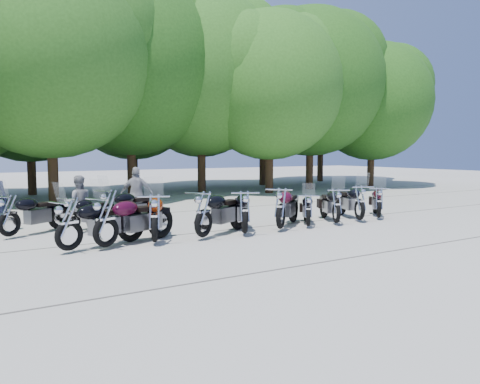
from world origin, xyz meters
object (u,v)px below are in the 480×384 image
motorcycle_0 (69,224)px  motorcycle_3 (203,212)px  motorcycle_8 (360,201)px  motorcycle_12 (110,208)px  motorcycle_9 (379,201)px  motorcycle_11 (72,213)px  motorcycle_2 (155,216)px  motorcycle_6 (308,209)px  motorcycle_7 (336,205)px  motorcycle_1 (106,220)px  motorcycle_5 (281,207)px  rider_2 (137,194)px  motorcycle_4 (245,211)px  motorcycle_10 (9,214)px  rider_1 (78,203)px

motorcycle_0 → motorcycle_3: (3.33, -0.11, 0.04)m
motorcycle_8 → motorcycle_12: (-7.43, 2.49, 0.00)m
motorcycle_9 → motorcycle_11: motorcycle_9 is taller
motorcycle_2 → motorcycle_6: (4.86, 0.00, -0.14)m
motorcycle_3 → motorcycle_7: 4.63m
motorcycle_7 → motorcycle_9: motorcycle_7 is taller
motorcycle_2 → motorcycle_6: 4.86m
motorcycle_0 → motorcycle_1: (0.82, -0.03, 0.02)m
motorcycle_0 → motorcycle_6: 6.87m
motorcycle_5 → motorcycle_11: motorcycle_5 is taller
motorcycle_6 → motorcycle_12: motorcycle_12 is taller
motorcycle_3 → motorcycle_5: bearing=-119.1°
motorcycle_12 → rider_2: bearing=-67.8°
motorcycle_11 → motorcycle_4: bearing=-160.1°
motorcycle_10 → rider_1: bearing=-108.6°
rider_2 → motorcycle_7: bearing=167.1°
motorcycle_10 → motorcycle_4: bearing=-150.4°
motorcycle_2 → motorcycle_5: bearing=-156.8°
rider_1 → motorcycle_8: bearing=167.5°
motorcycle_9 → rider_1: (-9.12, 3.11, 0.18)m
motorcycle_4 → motorcycle_7: bearing=-151.5°
motorcycle_1 → motorcycle_6: size_ratio=1.22×
motorcycle_2 → rider_1: (-1.11, 3.21, 0.09)m
motorcycle_10 → rider_1: 1.94m
motorcycle_2 → rider_2: bearing=-79.2°
motorcycle_5 → motorcycle_9: bearing=-128.9°
rider_1 → motorcycle_0: bearing=82.8°
motorcycle_5 → motorcycle_0: bearing=48.2°
motorcycle_2 → motorcycle_8: bearing=-156.0°
motorcycle_4 → motorcycle_6: bearing=-149.9°
motorcycle_6 → motorcycle_10: bearing=17.8°
motorcycle_1 → motorcycle_12: motorcycle_1 is taller
motorcycle_12 → rider_1: rider_1 is taller
motorcycle_3 → motorcycle_11: size_ratio=1.21×
motorcycle_8 → motorcycle_10: motorcycle_8 is taller
motorcycle_5 → rider_2: bearing=-3.9°
motorcycle_7 → motorcycle_2: bearing=27.9°
motorcycle_9 → motorcycle_11: bearing=29.0°
motorcycle_9 → motorcycle_12: (-8.40, 2.43, 0.06)m
motorcycle_7 → motorcycle_11: motorcycle_7 is taller
motorcycle_5 → motorcycle_1: bearing=48.4°
motorcycle_1 → rider_2: rider_2 is taller
motorcycle_10 → rider_1: rider_1 is taller
motorcycle_5 → motorcycle_9: 4.19m
motorcycle_6 → motorcycle_8: bearing=-142.0°
motorcycle_2 → rider_1: 3.40m
motorcycle_11 → rider_1: size_ratio=1.31×
motorcycle_10 → motorcycle_12: motorcycle_12 is taller
motorcycle_0 → motorcycle_10: motorcycle_0 is taller
motorcycle_1 → rider_1: 3.17m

